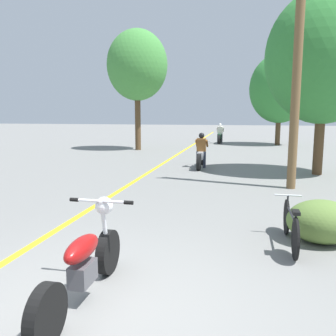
% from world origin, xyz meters
% --- Properties ---
extents(ground_plane, '(120.00, 120.00, 0.00)m').
position_xyz_m(ground_plane, '(0.00, 0.00, 0.00)').
color(ground_plane, slate).
extents(lane_stripe_center, '(0.14, 48.00, 0.01)m').
position_xyz_m(lane_stripe_center, '(-1.70, 12.18, 0.00)').
color(lane_stripe_center, yellow).
rests_on(lane_stripe_center, ground).
extents(utility_pole, '(1.10, 0.24, 7.28)m').
position_xyz_m(utility_pole, '(2.86, 6.96, 3.73)').
color(utility_pole, brown).
rests_on(utility_pole, ground).
extents(roadside_tree_right_near, '(3.77, 3.39, 6.04)m').
position_xyz_m(roadside_tree_right_near, '(4.02, 9.52, 3.86)').
color(roadside_tree_right_near, '#513A23').
rests_on(roadside_tree_right_near, ground).
extents(roadside_tree_right_far, '(3.83, 3.45, 5.84)m').
position_xyz_m(roadside_tree_right_far, '(3.73, 20.99, 3.62)').
color(roadside_tree_right_far, '#513A23').
rests_on(roadside_tree_right_far, ground).
extents(roadside_tree_left, '(3.36, 3.02, 6.61)m').
position_xyz_m(roadside_tree_left, '(-4.31, 16.17, 4.65)').
color(roadside_tree_left, '#513A23').
rests_on(roadside_tree_left, ground).
extents(roadside_bush, '(1.10, 0.88, 0.70)m').
position_xyz_m(roadside_bush, '(2.79, 2.67, 0.35)').
color(roadside_bush, '#5B7A38').
rests_on(roadside_bush, ground).
extents(motorcycle_foreground, '(0.81, 2.06, 1.04)m').
position_xyz_m(motorcycle_foreground, '(-0.16, 0.24, 0.44)').
color(motorcycle_foreground, black).
rests_on(motorcycle_foreground, ground).
extents(motorcycle_rider_lead, '(0.50, 2.08, 1.33)m').
position_xyz_m(motorcycle_rider_lead, '(-0.03, 10.27, 0.51)').
color(motorcycle_rider_lead, black).
rests_on(motorcycle_rider_lead, ground).
extents(motorcycle_rider_far, '(0.50, 2.00, 1.38)m').
position_xyz_m(motorcycle_rider_far, '(-0.04, 21.50, 0.52)').
color(motorcycle_rider_far, black).
rests_on(motorcycle_rider_far, ground).
extents(bicycle_parked, '(0.44, 1.69, 0.71)m').
position_xyz_m(bicycle_parked, '(2.29, 2.43, 0.33)').
color(bicycle_parked, black).
rests_on(bicycle_parked, ground).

